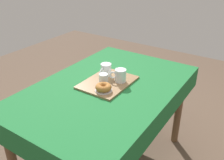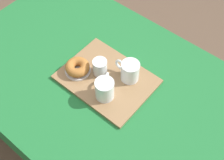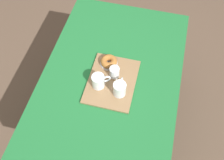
{
  "view_description": "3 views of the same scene",
  "coord_description": "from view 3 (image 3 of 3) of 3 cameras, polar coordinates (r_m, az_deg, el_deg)",
  "views": [
    {
      "loc": [
        1.31,
        0.92,
        1.66
      ],
      "look_at": [
        -0.06,
        0.01,
        0.81
      ],
      "focal_mm": 40.08,
      "sensor_mm": 36.0,
      "label": 1
    },
    {
      "loc": [
        -0.6,
        0.61,
        1.95
      ],
      "look_at": [
        -0.07,
        -0.02,
        0.79
      ],
      "focal_mm": 49.79,
      "sensor_mm": 36.0,
      "label": 2
    },
    {
      "loc": [
        -0.96,
        -0.24,
        2.25
      ],
      "look_at": [
        -0.06,
        -0.02,
        0.83
      ],
      "focal_mm": 41.77,
      "sensor_mm": 36.0,
      "label": 3
    }
  ],
  "objects": [
    {
      "name": "tea_mug_left",
      "position": [
        1.68,
        -2.97,
        -0.3
      ],
      "size": [
        0.09,
        0.12,
        0.1
      ],
      "color": "white",
      "rests_on": "serving_tray"
    },
    {
      "name": "donut_plate_left",
      "position": [
        1.81,
        -0.68,
        3.63
      ],
      "size": [
        0.12,
        0.12,
        0.01
      ],
      "primitive_type": "cylinder",
      "color": "silver",
      "rests_on": "serving_tray"
    },
    {
      "name": "tea_mug_right",
      "position": [
        1.65,
        1.68,
        -1.98
      ],
      "size": [
        0.13,
        0.08,
        0.1
      ],
      "color": "white",
      "rests_on": "serving_tray"
    },
    {
      "name": "ground_plane",
      "position": [
        2.46,
        -0.14,
        -9.22
      ],
      "size": [
        6.0,
        6.0,
        0.0
      ],
      "primitive_type": "plane",
      "color": "brown"
    },
    {
      "name": "dining_table",
      "position": [
        1.86,
        -0.18,
        -0.83
      ],
      "size": [
        1.42,
        0.93,
        0.78
      ],
      "color": "#1E6B33",
      "rests_on": "ground"
    },
    {
      "name": "water_glass_near",
      "position": [
        1.73,
        0.54,
        1.6
      ],
      "size": [
        0.07,
        0.07,
        0.08
      ],
      "color": "white",
      "rests_on": "serving_tray"
    },
    {
      "name": "serving_tray",
      "position": [
        1.74,
        -0.02,
        -0.29
      ],
      "size": [
        0.41,
        0.31,
        0.01
      ],
      "primitive_type": "cube",
      "color": "olive",
      "rests_on": "dining_table"
    },
    {
      "name": "sugar_donut_left",
      "position": [
        1.79,
        -0.69,
        4.1
      ],
      "size": [
        0.11,
        0.11,
        0.04
      ],
      "primitive_type": "torus",
      "color": "#A3662D",
      "rests_on": "donut_plate_left"
    }
  ]
}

